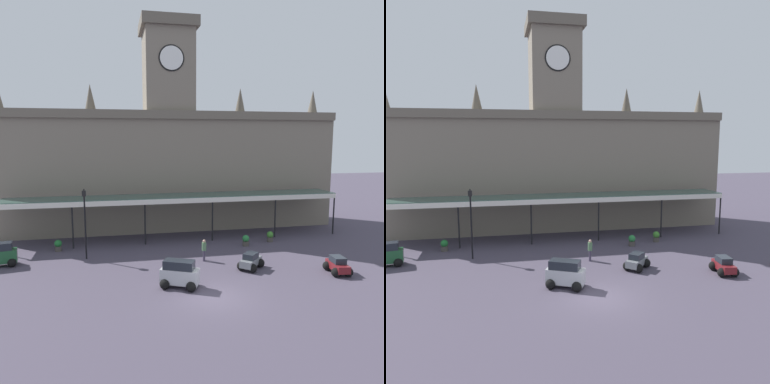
{
  "view_description": "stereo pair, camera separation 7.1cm",
  "coord_description": "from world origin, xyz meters",
  "views": [
    {
      "loc": [
        -5.66,
        -20.56,
        9.35
      ],
      "look_at": [
        0.0,
        6.58,
        5.39
      ],
      "focal_mm": 35.35,
      "sensor_mm": 36.0,
      "label": 1
    },
    {
      "loc": [
        -5.59,
        -20.57,
        9.35
      ],
      "look_at": [
        0.0,
        6.58,
        5.39
      ],
      "focal_mm": 35.35,
      "sensor_mm": 36.0,
      "label": 2
    }
  ],
  "objects": [
    {
      "name": "victorian_lamppost",
      "position": [
        -7.92,
        9.0,
        3.39
      ],
      "size": [
        0.3,
        0.3,
        5.52
      ],
      "color": "black",
      "rests_on": "ground"
    },
    {
      "name": "pedestrian_beside_cars",
      "position": [
        0.96,
        6.68,
        0.91
      ],
      "size": [
        0.34,
        0.38,
        1.67
      ],
      "color": "#3F384C",
      "rests_on": "ground"
    },
    {
      "name": "ground_plane",
      "position": [
        0.0,
        0.0,
        0.0
      ],
      "size": [
        140.0,
        140.0,
        0.0
      ],
      "primitive_type": "plane",
      "color": "#463F4F"
    },
    {
      "name": "entrance_canopy",
      "position": [
        0.0,
        13.4,
        3.95
      ],
      "size": [
        30.79,
        3.26,
        4.1
      ],
      "color": "#38564C",
      "rests_on": "ground"
    },
    {
      "name": "planter_by_canopy",
      "position": [
        5.49,
        9.87,
        0.49
      ],
      "size": [
        0.6,
        0.6,
        0.96
      ],
      "color": "#47423D",
      "rests_on": "ground"
    },
    {
      "name": "car_silver_van",
      "position": [
        -1.77,
        1.88,
        0.81
      ],
      "size": [
        2.58,
        2.24,
        1.77
      ],
      "color": "#B2B5BA",
      "rests_on": "ground"
    },
    {
      "name": "planter_forecourt_centre",
      "position": [
        -10.35,
        11.55,
        0.49
      ],
      "size": [
        0.6,
        0.6,
        0.96
      ],
      "color": "#47423D",
      "rests_on": "ground"
    },
    {
      "name": "station_building",
      "position": [
        -0.0,
        18.5,
        6.95
      ],
      "size": [
        34.23,
        5.78,
        20.83
      ],
      "color": "slate",
      "rests_on": "ground"
    },
    {
      "name": "car_maroon_sedan",
      "position": [
        9.45,
        2.14,
        0.5
      ],
      "size": [
        1.67,
        2.14,
        1.19
      ],
      "color": "maroon",
      "rests_on": "ground"
    },
    {
      "name": "planter_near_kerb",
      "position": [
        8.11,
        10.69,
        0.49
      ],
      "size": [
        0.6,
        0.6,
        0.96
      ],
      "color": "#47423D",
      "rests_on": "ground"
    },
    {
      "name": "car_grey_sedan",
      "position": [
        3.84,
        4.23,
        0.5
      ],
      "size": [
        2.21,
        2.22,
        1.19
      ],
      "color": "slate",
      "rests_on": "ground"
    }
  ]
}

